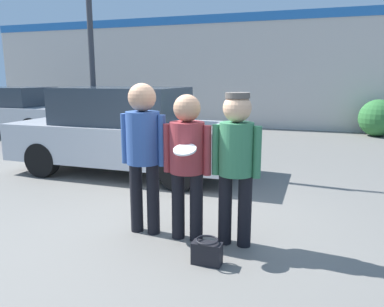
{
  "coord_description": "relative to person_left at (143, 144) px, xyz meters",
  "views": [
    {
      "loc": [
        1.59,
        -4.08,
        1.85
      ],
      "look_at": [
        0.23,
        -0.08,
        0.98
      ],
      "focal_mm": 35.0,
      "sensor_mm": 36.0,
      "label": 1
    }
  ],
  "objects": [
    {
      "name": "ground_plane",
      "position": [
        0.31,
        0.23,
        -1.08
      ],
      "size": [
        56.0,
        56.0,
        0.0
      ],
      "primitive_type": "plane",
      "color": "#66635E"
    },
    {
      "name": "storefront_building",
      "position": [
        0.31,
        9.94,
        0.98
      ],
      "size": [
        24.0,
        0.22,
        4.06
      ],
      "color": "beige",
      "rests_on": "ground"
    },
    {
      "name": "person_left",
      "position": [
        0.0,
        0.0,
        0.0
      ],
      "size": [
        0.56,
        0.39,
        1.78
      ],
      "color": "black",
      "rests_on": "ground"
    },
    {
      "name": "person_middle_with_frisbee",
      "position": [
        0.55,
        -0.03,
        -0.08
      ],
      "size": [
        0.56,
        0.58,
        1.66
      ],
      "color": "black",
      "rests_on": "ground"
    },
    {
      "name": "person_right",
      "position": [
        1.09,
        0.0,
        -0.06
      ],
      "size": [
        0.54,
        0.37,
        1.69
      ],
      "color": "black",
      "rests_on": "ground"
    },
    {
      "name": "parked_car_near",
      "position": [
        -1.61,
        2.56,
        -0.27
      ],
      "size": [
        4.42,
        1.89,
        1.65
      ],
      "color": "#B7BABF",
      "rests_on": "ground"
    },
    {
      "name": "parked_car_far",
      "position": [
        -7.26,
        5.61,
        -0.3
      ],
      "size": [
        4.41,
        1.9,
        1.54
      ],
      "color": "#B7BABF",
      "rests_on": "ground"
    },
    {
      "name": "shrub",
      "position": [
        3.68,
        9.17,
        -0.5
      ],
      "size": [
        1.16,
        1.16,
        1.16
      ],
      "color": "#2D6B33",
      "rests_on": "ground"
    },
    {
      "name": "handbag",
      "position": [
        0.93,
        -0.53,
        -0.95
      ],
      "size": [
        0.3,
        0.23,
        0.27
      ],
      "color": "black",
      "rests_on": "ground"
    }
  ]
}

